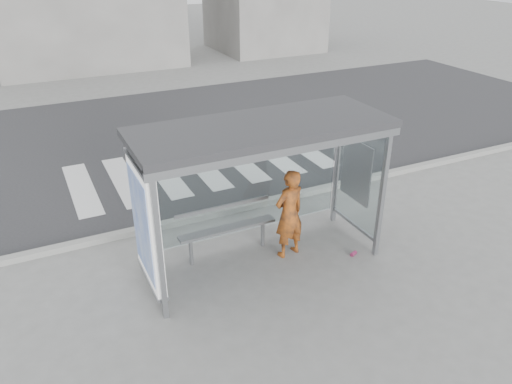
# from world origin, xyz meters

# --- Properties ---
(ground) EXTENTS (80.00, 80.00, 0.00)m
(ground) POSITION_xyz_m (0.00, 0.00, 0.00)
(ground) COLOR slate
(ground) RESTS_ON ground
(road) EXTENTS (30.00, 10.00, 0.01)m
(road) POSITION_xyz_m (0.00, 7.00, 0.00)
(road) COLOR #29292B
(road) RESTS_ON ground
(curb) EXTENTS (30.00, 0.18, 0.12)m
(curb) POSITION_xyz_m (0.00, 1.95, 0.06)
(curb) COLOR gray
(curb) RESTS_ON ground
(crosswalk) EXTENTS (6.55, 3.00, 0.00)m
(crosswalk) POSITION_xyz_m (0.50, 4.50, 0.00)
(crosswalk) COLOR silver
(crosswalk) RESTS_ON ground
(bus_shelter) EXTENTS (4.25, 1.65, 2.62)m
(bus_shelter) POSITION_xyz_m (-0.37, 0.06, 1.98)
(bus_shelter) COLOR gray
(bus_shelter) RESTS_ON ground
(building_center) EXTENTS (8.00, 5.00, 5.00)m
(building_center) POSITION_xyz_m (0.00, 18.00, 2.50)
(building_center) COLOR slate
(building_center) RESTS_ON ground
(person) EXTENTS (0.69, 0.52, 1.70)m
(person) POSITION_xyz_m (0.55, 0.02, 0.85)
(person) COLOR orange
(person) RESTS_ON ground
(bench) EXTENTS (1.83, 0.32, 0.95)m
(bench) POSITION_xyz_m (-0.46, 0.50, 0.56)
(bench) COLOR slate
(bench) RESTS_ON ground
(soda_can) EXTENTS (0.15, 0.11, 0.07)m
(soda_can) POSITION_xyz_m (1.62, -0.56, 0.04)
(soda_can) COLOR #C43972
(soda_can) RESTS_ON ground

